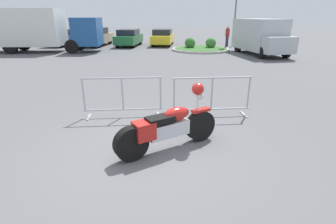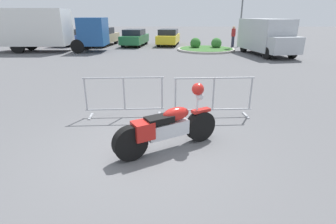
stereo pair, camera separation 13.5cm
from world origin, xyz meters
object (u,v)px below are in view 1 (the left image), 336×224
object	(u,v)px
crowd_barrier_near	(123,97)
parked_car_maroon	(30,37)
delivery_van	(260,36)
pedestrian	(227,35)
parked_car_yellow	(163,37)
street_lamp	(236,0)
parked_car_blue	(63,37)
parked_car_tan	(96,37)
motorcycle	(168,127)
parked_car_green	(129,38)
crowd_barrier_far	(212,96)
box_truck	(39,29)

from	to	relation	value
crowd_barrier_near	parked_car_maroon	size ratio (longest dim) A/B	0.49
delivery_van	pedestrian	world-z (taller)	delivery_van
parked_car_yellow	street_lamp	bearing A→B (deg)	-92.47
parked_car_blue	parked_car_yellow	distance (m)	8.78
parked_car_blue	parked_car_tan	size ratio (longest dim) A/B	0.91
motorcycle	parked_car_blue	world-z (taller)	parked_car_blue
motorcycle	parked_car_tan	bearing A→B (deg)	76.85
crowd_barrier_near	pedestrian	size ratio (longest dim) A/B	1.23
parked_car_tan	parked_car_green	world-z (taller)	parked_car_tan
motorcycle	pedestrian	bearing A→B (deg)	43.10
street_lamp	parked_car_maroon	bearing A→B (deg)	176.56
crowd_barrier_far	pedestrian	bearing A→B (deg)	75.89
box_truck	parked_car_maroon	world-z (taller)	box_truck
crowd_barrier_near	parked_car_maroon	bearing A→B (deg)	121.40
parked_car_tan	crowd_barrier_near	bearing A→B (deg)	-157.59
parked_car_green	parked_car_blue	bearing A→B (deg)	92.31
crowd_barrier_near	parked_car_green	distance (m)	17.07
parked_car_maroon	parked_car_tan	bearing A→B (deg)	-86.62
crowd_barrier_near	parked_car_maroon	xyz separation A→B (m)	(-10.73, 17.58, 0.15)
pedestrian	delivery_van	bearing A→B (deg)	-107.59
crowd_barrier_near	parked_car_tan	bearing A→B (deg)	105.80
box_truck	delivery_van	world-z (taller)	box_truck
parked_car_blue	parked_car_green	distance (m)	5.87
box_truck	parked_car_maroon	xyz separation A→B (m)	(-2.91, 4.46, -0.93)
parked_car_green	delivery_van	bearing A→B (deg)	-112.27
parked_car_maroon	parked_car_green	world-z (taller)	parked_car_green
pedestrian	parked_car_green	bearing A→B (deg)	146.25
parked_car_maroon	delivery_van	bearing A→B (deg)	-101.20
parked_car_tan	parked_car_yellow	world-z (taller)	parked_car_tan
crowd_barrier_near	box_truck	world-z (taller)	box_truck
crowd_barrier_far	delivery_van	size ratio (longest dim) A/B	0.39
parked_car_yellow	parked_car_green	bearing A→B (deg)	106.74
box_truck	parked_car_green	size ratio (longest dim) A/B	1.80
crowd_barrier_far	parked_car_maroon	bearing A→B (deg)	126.60
box_truck	pedestrian	size ratio (longest dim) A/B	4.58
parked_car_green	crowd_barrier_near	bearing A→B (deg)	-166.81
box_truck	pedestrian	bearing A→B (deg)	12.32
motorcycle	crowd_barrier_far	distance (m)	2.16
parked_car_blue	delivery_van	bearing A→B (deg)	-103.72
box_truck	street_lamp	bearing A→B (deg)	11.93
parked_car_blue	parked_car_yellow	bearing A→B (deg)	-82.85
crowd_barrier_near	pedestrian	world-z (taller)	pedestrian
crowd_barrier_far	box_truck	xyz separation A→B (m)	(-10.15, 13.12, 1.08)
parked_car_maroon	parked_car_green	bearing A→B (deg)	-87.45
crowd_barrier_near	street_lamp	size ratio (longest dim) A/B	0.37
pedestrian	motorcycle	bearing A→B (deg)	-136.79
crowd_barrier_near	parked_car_green	size ratio (longest dim) A/B	0.48
parked_car_tan	crowd_barrier_far	bearing A→B (deg)	-150.72
parked_car_maroon	parked_car_tan	size ratio (longest dim) A/B	0.92
motorcycle	parked_car_tan	size ratio (longest dim) A/B	0.44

